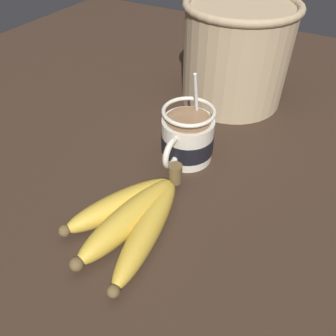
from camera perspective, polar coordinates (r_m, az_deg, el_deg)
name	(u,v)px	position (r cm, az deg, el deg)	size (l,w,h in cm)	color
table	(164,164)	(54.68, -0.74, 0.73)	(138.11, 138.11, 2.86)	#332319
coffee_mug	(187,138)	(51.60, 3.35, 5.19)	(11.83, 8.31, 14.00)	beige
banana_bunch	(132,217)	(42.87, -6.27, -8.42)	(20.04, 13.19, 4.25)	brown
woven_basket	(236,52)	(66.46, 11.77, 19.17)	(20.75, 20.75, 18.61)	tan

